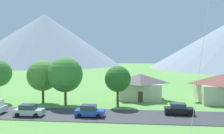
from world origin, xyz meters
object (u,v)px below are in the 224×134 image
at_px(tree_left_of_center, 43,76).
at_px(parked_car_black_mid_east, 179,109).
at_px(tree_right_of_center, 65,75).
at_px(tree_near_right, 118,79).
at_px(house_leftmost, 140,86).
at_px(parked_car_blue_west_end, 89,111).
at_px(parked_car_silver_mid_west, 29,110).
at_px(house_left_center, 222,87).

relative_size(tree_left_of_center, parked_car_black_mid_east, 1.87).
bearing_deg(tree_right_of_center, tree_near_right, 0.43).
height_order(house_leftmost, parked_car_blue_west_end, house_leftmost).
distance_m(house_leftmost, parked_car_silver_mid_west, 22.07).
bearing_deg(house_leftmost, parked_car_black_mid_east, -64.87).
bearing_deg(tree_left_of_center, parked_car_black_mid_east, -14.22).
relative_size(house_leftmost, parked_car_black_mid_east, 2.00).
bearing_deg(parked_car_black_mid_east, parked_car_blue_west_end, -169.05).
relative_size(tree_near_right, parked_car_blue_west_end, 1.67).
xyz_separation_m(house_left_center, parked_car_silver_mid_west, (-31.67, -13.76, -1.85)).
bearing_deg(house_leftmost, parked_car_silver_mid_west, -137.75).
relative_size(tree_near_right, parked_car_silver_mid_west, 1.65).
distance_m(house_leftmost, tree_left_of_center, 18.82).
bearing_deg(house_left_center, parked_car_blue_west_end, -149.88).
height_order(house_left_center, parked_car_blue_west_end, house_left_center).
bearing_deg(tree_near_right, tree_right_of_center, -179.57).
relative_size(parked_car_blue_west_end, parked_car_silver_mid_west, 0.99).
xyz_separation_m(tree_right_of_center, parked_car_black_mid_east, (18.63, -4.60, -4.57)).
bearing_deg(parked_car_silver_mid_west, house_left_center, 23.48).
distance_m(tree_right_of_center, tree_near_right, 9.21).
xyz_separation_m(tree_right_of_center, parked_car_silver_mid_west, (-3.18, -7.62, -4.57)).
height_order(tree_right_of_center, parked_car_blue_west_end, tree_right_of_center).
bearing_deg(parked_car_black_mid_east, tree_left_of_center, 165.78).
bearing_deg(house_leftmost, tree_right_of_center, -151.32).
distance_m(tree_left_of_center, parked_car_blue_west_end, 13.92).
height_order(house_left_center, tree_near_right, tree_near_right).
xyz_separation_m(house_leftmost, tree_near_right, (-3.92, -7.10, 2.14)).
bearing_deg(house_left_center, tree_near_right, -162.55).
bearing_deg(house_left_center, tree_right_of_center, -167.84).
xyz_separation_m(parked_car_silver_mid_west, parked_car_black_mid_east, (21.81, 3.03, 0.00)).
distance_m(house_leftmost, tree_near_right, 8.39).
height_order(tree_left_of_center, parked_car_blue_west_end, tree_left_of_center).
relative_size(house_left_center, parked_car_silver_mid_west, 2.26).
xyz_separation_m(house_leftmost, parked_car_black_mid_east, (5.52, -11.77, -1.76)).
height_order(parked_car_silver_mid_west, parked_car_black_mid_east, same).
distance_m(parked_car_silver_mid_west, parked_car_black_mid_east, 22.02).
height_order(tree_left_of_center, tree_right_of_center, tree_right_of_center).
bearing_deg(tree_near_right, parked_car_blue_west_end, -116.08).
xyz_separation_m(tree_left_of_center, parked_car_black_mid_east, (23.22, -5.88, -4.24)).
height_order(tree_near_right, parked_car_silver_mid_west, tree_near_right).
xyz_separation_m(tree_near_right, parked_car_black_mid_east, (9.44, -4.66, -3.90)).
bearing_deg(parked_car_silver_mid_west, tree_near_right, 31.88).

